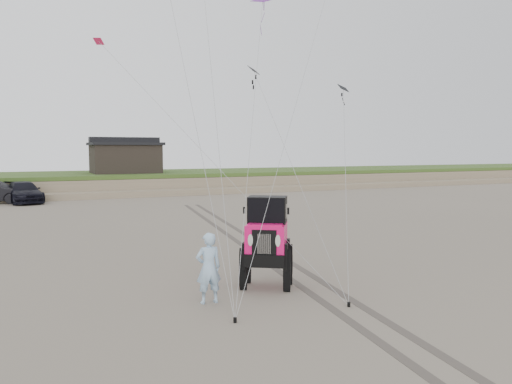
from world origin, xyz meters
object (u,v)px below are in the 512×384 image
jeep (267,252)px  truck_c (24,192)px  cabin (125,157)px  man (208,268)px

jeep → truck_c: bearing=135.6°
cabin → truck_c: (-8.72, -7.45, -2.47)m
cabin → truck_c: bearing=-139.5°
cabin → jeep: (-2.29, -35.46, -2.20)m
truck_c → jeep: 28.74m
truck_c → man: bearing=-91.5°
truck_c → man: (4.47, -28.68, 0.14)m
cabin → jeep: size_ratio=1.15×
truck_c → jeep: bearing=-87.4°
cabin → man: (-4.25, -36.13, -2.33)m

